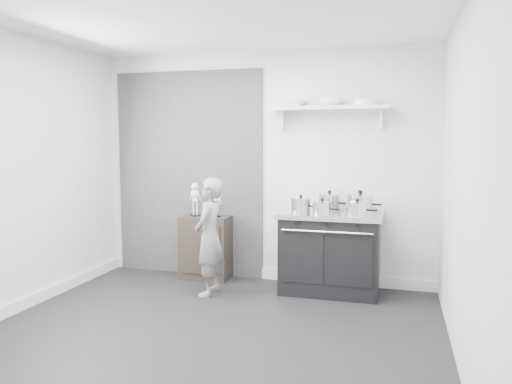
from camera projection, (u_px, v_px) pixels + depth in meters
ground at (209, 333)px, 4.32m from camera, size 4.00×4.00×0.00m
room_shell at (204, 143)px, 4.32m from camera, size 4.02×3.62×2.71m
wall_shelf at (330, 109)px, 5.50m from camera, size 1.30×0.26×0.24m
stove at (330, 252)px, 5.46m from camera, size 1.11×0.69×0.89m
side_cabinet at (206, 247)px, 6.00m from camera, size 0.58×0.34×0.76m
child at (209, 237)px, 5.35m from camera, size 0.30×0.46×1.27m
pot_front_left at (301, 205)px, 5.39m from camera, size 0.30×0.21×0.20m
pot_back_left at (329, 202)px, 5.54m from camera, size 0.34×0.25×0.23m
pot_back_right at (360, 203)px, 5.41m from camera, size 0.37×0.29×0.24m
pot_front_right at (357, 209)px, 5.14m from camera, size 0.32×0.23×0.19m
pot_front_center at (322, 208)px, 5.26m from camera, size 0.29×0.20×0.17m
skeleton_full at (195, 197)px, 5.98m from camera, size 0.13×0.08×0.46m
skeleton_torso at (217, 202)px, 5.90m from camera, size 0.10×0.06×0.36m
bowl_large at (294, 104)px, 5.60m from camera, size 0.27×0.27×0.07m
bowl_small at (330, 102)px, 5.49m from camera, size 0.26×0.26×0.08m
plate_stack at (366, 103)px, 5.38m from camera, size 0.26×0.26×0.06m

